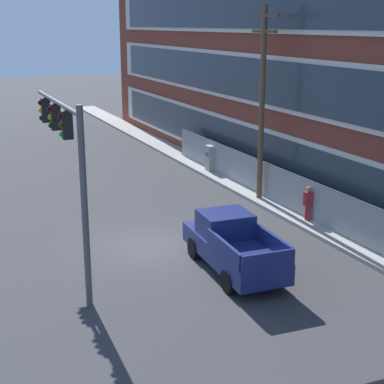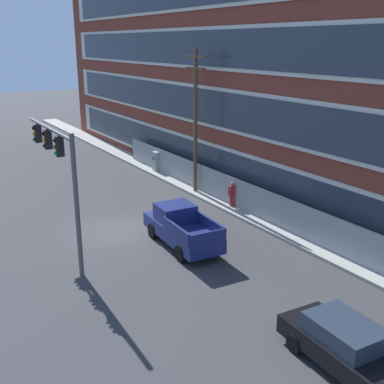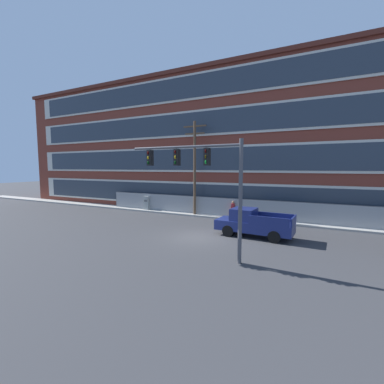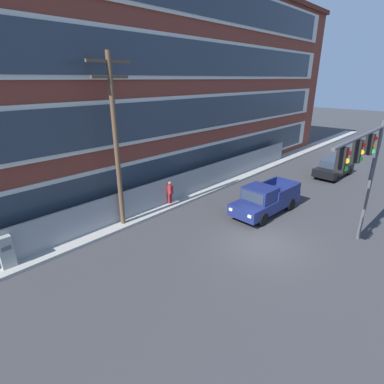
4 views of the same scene
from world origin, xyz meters
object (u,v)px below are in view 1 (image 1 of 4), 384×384
at_px(pickup_truck_navy, 232,245).
at_px(utility_pole_near_corner, 262,97).
at_px(electrical_cabinet, 211,159).
at_px(pedestrian_near_cabinet, 308,202).
at_px(traffic_signal_mast, 66,148).

distance_m(pickup_truck_navy, utility_pole_near_corner, 9.67).
xyz_separation_m(electrical_cabinet, pedestrian_near_cabinet, (9.90, -0.07, 0.15)).
height_order(traffic_signal_mast, utility_pole_near_corner, utility_pole_near_corner).
xyz_separation_m(traffic_signal_mast, utility_pole_near_corner, (-5.52, 10.50, 0.53)).
bearing_deg(utility_pole_near_corner, pedestrian_near_cabinet, 2.39).
bearing_deg(electrical_cabinet, utility_pole_near_corner, -2.25).
bearing_deg(pedestrian_near_cabinet, traffic_signal_mast, -81.44).
xyz_separation_m(pickup_truck_navy, electrical_cabinet, (-13.00, 5.41, -0.11)).
bearing_deg(traffic_signal_mast, pedestrian_near_cabinet, 98.56).
relative_size(utility_pole_near_corner, electrical_cabinet, 5.67).
bearing_deg(traffic_signal_mast, pickup_truck_navy, 74.33).
xyz_separation_m(pickup_truck_navy, utility_pole_near_corner, (-7.01, 5.18, 4.19)).
bearing_deg(pickup_truck_navy, pedestrian_near_cabinet, 120.09).
height_order(utility_pole_near_corner, pedestrian_near_cabinet, utility_pole_near_corner).
distance_m(utility_pole_near_corner, pedestrian_near_cabinet, 5.70).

